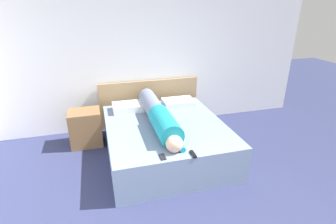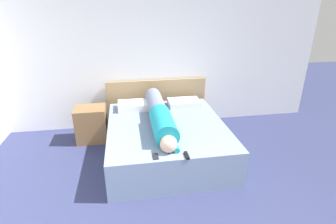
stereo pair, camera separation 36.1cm
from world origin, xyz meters
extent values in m
cube|color=white|center=(0.00, 3.66, 1.30)|extent=(6.25, 0.06, 2.60)
cube|color=#7589A8|center=(0.12, 2.49, 0.25)|extent=(1.69, 1.92, 0.51)
cube|color=tan|center=(0.12, 3.59, 0.43)|extent=(1.81, 0.04, 0.86)
cube|color=brown|center=(-1.03, 3.14, 0.29)|extent=(0.49, 0.41, 0.58)
sphere|color=#DBB293|center=(0.03, 1.73, 0.61)|extent=(0.21, 0.21, 0.21)
cylinder|color=teal|center=(0.03, 2.16, 0.66)|extent=(0.30, 0.74, 0.30)
cylinder|color=slate|center=(0.03, 2.97, 0.64)|extent=(0.27, 0.88, 0.27)
cylinder|color=teal|center=(0.12, 1.78, 0.54)|extent=(0.07, 0.22, 0.07)
cube|color=white|center=(-0.30, 3.16, 0.56)|extent=(0.56, 0.35, 0.12)
cube|color=white|center=(0.53, 3.16, 0.56)|extent=(0.53, 0.35, 0.10)
cube|color=black|center=(0.22, 1.60, 0.52)|extent=(0.04, 0.15, 0.02)
cube|color=black|center=(-0.14, 1.64, 0.51)|extent=(0.06, 0.13, 0.01)
camera|label=1|loc=(-0.78, -0.85, 2.17)|focal=28.00mm
camera|label=2|loc=(-0.43, -0.93, 2.17)|focal=28.00mm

